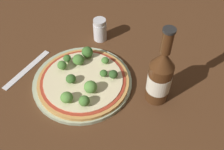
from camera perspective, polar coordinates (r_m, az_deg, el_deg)
ground_plane at (r=0.75m, az=-7.68°, el=-1.43°), size 3.00×3.00×0.00m
plate at (r=0.74m, az=-6.57°, el=-1.76°), size 0.28×0.28×0.01m
pizza at (r=0.73m, az=-6.27°, el=-1.27°), size 0.25×0.25×0.01m
broccoli_floret_0 at (r=0.71m, az=-8.84°, el=-0.88°), size 0.03×0.03×0.03m
broccoli_floret_1 at (r=0.68m, az=-4.69°, el=-2.61°), size 0.03×0.03×0.03m
broccoli_floret_2 at (r=0.67m, az=-9.85°, el=-4.83°), size 0.03×0.03×0.03m
broccoli_floret_3 at (r=0.65m, az=-6.07°, el=-5.64°), size 0.03×0.03×0.03m
broccoli_floret_4 at (r=0.71m, az=0.26°, el=0.15°), size 0.03×0.03×0.03m
broccoli_floret_5 at (r=0.74m, az=-10.83°, el=2.10°), size 0.03×0.03×0.03m
broccoli_floret_6 at (r=0.72m, az=-1.84°, el=0.37°), size 0.02×0.02×0.02m
broccoli_floret_7 at (r=0.76m, az=-9.75°, el=3.58°), size 0.02×0.02×0.03m
broccoli_floret_8 at (r=0.75m, az=-7.33°, el=3.34°), size 0.03×0.03×0.03m
broccoli_floret_9 at (r=0.75m, az=-1.50°, el=3.20°), size 0.02×0.02×0.02m
broccoli_floret_10 at (r=0.77m, az=-5.63°, el=5.06°), size 0.03×0.03×0.03m
beer_bottle at (r=0.66m, az=10.41°, el=-0.26°), size 0.06×0.06×0.23m
pepper_shaker at (r=0.86m, az=-2.65°, el=9.82°), size 0.04×0.04×0.08m
fork at (r=0.82m, az=-18.00°, el=1.25°), size 0.05×0.18×0.00m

